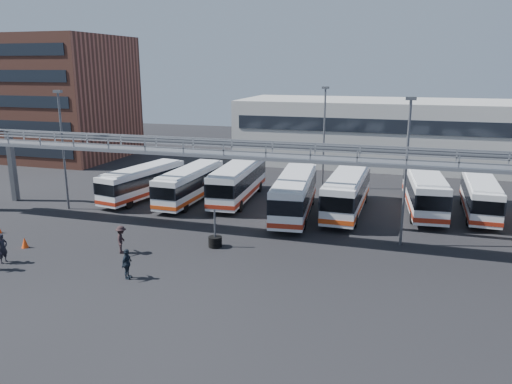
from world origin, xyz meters
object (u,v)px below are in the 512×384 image
(light_pole_mid, at_px, (406,165))
(bus_2, at_px, (143,181))
(bus_4, at_px, (238,180))
(light_pole_back, at_px, (324,132))
(pedestrian_a, at_px, (3,248))
(pedestrian_c, at_px, (121,240))
(bus_8, at_px, (480,195))
(bus_3, at_px, (190,183))
(bus_7, at_px, (424,189))
(tire_stack, at_px, (215,241))
(pedestrian_d, at_px, (127,264))
(light_pole_left, at_px, (63,144))
(bus_6, at_px, (347,191))
(cone_right, at_px, (25,242))
(bus_5, at_px, (295,193))

(light_pole_mid, bearing_deg, bus_2, 165.71)
(bus_4, bearing_deg, light_pole_back, 43.18)
(pedestrian_a, relative_size, pedestrian_c, 1.02)
(bus_8, bearing_deg, bus_3, -171.71)
(bus_2, bearing_deg, bus_7, 17.95)
(light_pole_back, distance_m, bus_3, 14.42)
(bus_3, relative_size, pedestrian_a, 5.41)
(bus_7, relative_size, tire_stack, 4.38)
(light_pole_mid, bearing_deg, light_pole_back, 118.07)
(bus_3, bearing_deg, bus_8, 8.53)
(pedestrian_d, xyz_separation_m, tire_stack, (2.99, 6.45, -0.46))
(light_pole_left, relative_size, bus_6, 0.88)
(bus_7, xyz_separation_m, bus_8, (4.46, 0.18, -0.21))
(bus_7, bearing_deg, bus_8, -2.54)
(bus_2, distance_m, cone_right, 14.14)
(cone_right, bearing_deg, bus_4, 58.00)
(light_pole_left, distance_m, bus_8, 35.35)
(bus_2, xyz_separation_m, bus_4, (8.71, 2.05, 0.21))
(light_pole_mid, xyz_separation_m, tire_stack, (-12.26, -4.10, -5.28))
(bus_8, bearing_deg, light_pole_left, -165.07)
(pedestrian_d, bearing_deg, bus_6, -35.81)
(bus_2, bearing_deg, light_pole_left, -122.12)
(light_pole_mid, height_order, bus_4, light_pole_mid)
(pedestrian_d, bearing_deg, bus_5, -27.57)
(bus_3, height_order, bus_4, bus_4)
(bus_5, height_order, cone_right, bus_5)
(bus_6, distance_m, tire_stack, 13.41)
(bus_7, height_order, pedestrian_d, bus_7)
(cone_right, bearing_deg, pedestrian_c, 8.62)
(bus_5, xyz_separation_m, bus_7, (10.30, 4.47, 0.01))
(pedestrian_c, bearing_deg, bus_5, -59.96)
(bus_7, distance_m, cone_right, 31.57)
(bus_3, relative_size, cone_right, 14.05)
(light_pole_left, relative_size, light_pole_back, 1.00)
(light_pole_mid, relative_size, pedestrian_c, 5.41)
(bus_4, bearing_deg, bus_6, -9.85)
(bus_7, distance_m, pedestrian_a, 32.50)
(bus_3, bearing_deg, tire_stack, -56.55)
(cone_right, height_order, tire_stack, tire_stack)
(light_pole_back, height_order, cone_right, light_pole_back)
(pedestrian_a, height_order, pedestrian_c, pedestrian_a)
(pedestrian_a, bearing_deg, light_pole_mid, -64.99)
(light_pole_back, bearing_deg, tire_stack, -102.57)
(bus_3, distance_m, pedestrian_d, 17.18)
(bus_3, xyz_separation_m, bus_5, (10.10, -1.53, 0.19))
(light_pole_left, bearing_deg, bus_6, 13.90)
(bus_4, xyz_separation_m, tire_stack, (2.45, -12.11, -1.45))
(bus_6, bearing_deg, bus_2, -176.38)
(tire_stack, bearing_deg, light_pole_back, 77.43)
(light_pole_back, xyz_separation_m, cone_right, (-16.74, -23.05, -5.36))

